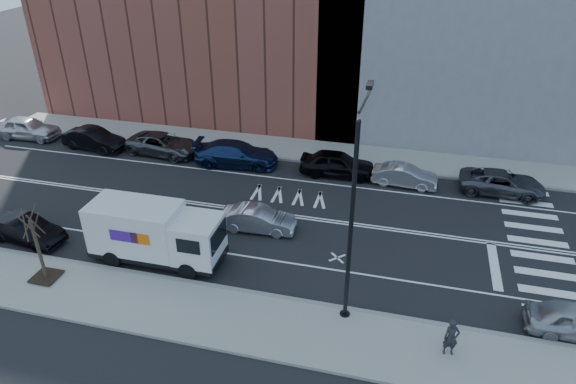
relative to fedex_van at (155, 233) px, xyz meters
The scene contains 20 objects.
ground 6.39m from the fedex_van, 64.75° to the left, with size 120.00×120.00×0.00m, color black.
sidewalk_near 4.41m from the fedex_van, 50.47° to the right, with size 44.00×3.60×0.15m, color gray.
sidewalk_far 14.72m from the fedex_van, 79.61° to the left, with size 44.00×3.60×0.15m, color gray.
curb_near 3.34m from the fedex_van, 27.93° to the right, with size 44.00×0.25×0.17m, color gray.
curb_far 12.96m from the fedex_van, 78.16° to the left, with size 44.00×0.25×0.17m, color gray.
crosswalk 19.53m from the fedex_van, 16.72° to the left, with size 3.00×14.00×0.01m, color white, non-canonical shape.
road_markings 6.39m from the fedex_van, 64.75° to the left, with size 40.00×8.60×0.01m, color white, non-canonical shape.
streetlight 10.34m from the fedex_van, ahead, with size 0.44×4.02×9.34m.
street_tree 5.18m from the fedex_van, 147.30° to the right, with size 1.20×1.20×3.75m.
fedex_van is the anchor object (origin of this frame).
far_parked_a 20.25m from the fedex_van, 144.91° to the left, with size 1.94×4.82×1.64m, color #BBBABF.
far_parked_b 15.34m from the fedex_van, 133.68° to the left, with size 1.61×4.63×1.53m, color black.
far_parked_c 12.76m from the fedex_van, 114.89° to the left, with size 2.43×5.26×1.46m, color #47484E.
far_parked_d 11.15m from the fedex_van, 88.76° to the left, with size 2.29×5.64×1.64m, color navy.
far_parked_e 13.37m from the fedex_van, 57.83° to the left, with size 1.94×4.83×1.64m, color black.
far_parked_f 15.87m from the fedex_van, 43.76° to the left, with size 1.40×4.01×1.32m, color #B9B9BE.
far_parked_g 20.69m from the fedex_van, 33.45° to the left, with size 2.32×5.03×1.40m, color #47494E.
driving_sedan 5.61m from the fedex_van, 43.37° to the left, with size 1.42×4.06×1.34m, color #B8B8BD.
near_parked_rear_a 7.42m from the fedex_van, behind, with size 1.44×4.14×1.36m, color black.
pedestrian 14.22m from the fedex_van, 12.08° to the right, with size 0.60×0.39×1.63m, color #262329.
Camera 1 is at (8.73, -24.11, 15.45)m, focal length 32.00 mm.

